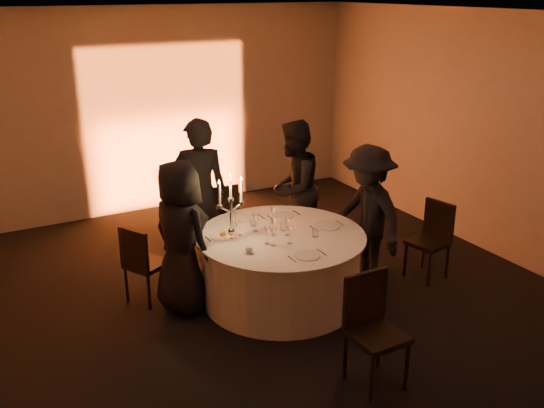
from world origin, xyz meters
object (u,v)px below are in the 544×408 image
guest_left (181,237)px  guest_back_right (293,188)px  banquet_table (281,267)px  chair_right (432,235)px  chair_front (372,323)px  candelabra (231,216)px  chair_back_left (220,215)px  chair_back_right (294,212)px  chair_left (142,261)px  guest_back_left (199,193)px  coffee_cup (249,250)px  guest_right (367,215)px

guest_left → guest_back_right: 1.90m
banquet_table → chair_right: bearing=-10.1°
chair_front → candelabra: candelabra is taller
banquet_table → chair_back_left: size_ratio=1.92×
chair_back_left → chair_back_right: (0.96, -0.21, -0.06)m
chair_left → guest_left: (0.34, -0.33, 0.33)m
guest_back_left → candelabra: bearing=103.0°
chair_left → guest_back_left: (0.92, 0.60, 0.43)m
chair_back_left → candelabra: bearing=74.5°
chair_back_left → chair_right: 2.60m
chair_back_left → chair_right: bearing=140.7°
chair_back_right → chair_right: size_ratio=0.93×
coffee_cup → banquet_table: bearing=26.8°
coffee_cup → guest_right: bearing=7.4°
chair_back_left → banquet_table: bearing=96.3°
guest_left → guest_back_left: (0.58, 0.93, 0.10)m
guest_left → guest_back_right: bearing=-86.4°
chair_back_left → guest_back_right: size_ratio=0.55×
chair_back_right → chair_front: chair_front is taller
chair_left → chair_right: (3.17, -0.99, 0.02)m
chair_front → guest_right: (1.11, 1.56, 0.25)m
guest_back_left → candelabra: (-0.09, -1.11, 0.10)m
chair_front → candelabra: (-0.48, 1.77, 0.46)m
banquet_table → guest_back_left: bearing=107.9°
guest_back_right → candelabra: guest_back_right is taller
chair_front → guest_back_right: size_ratio=0.57×
chair_left → guest_right: bearing=-135.0°
candelabra → chair_front: bearing=-74.8°
chair_back_left → chair_front: 3.03m
chair_back_left → candelabra: (-0.42, -1.26, 0.49)m
guest_left → guest_right: bearing=-118.7°
chair_back_left → chair_front: bearing=94.1°
guest_back_left → chair_back_right: bearing=-164.3°
guest_left → banquet_table: bearing=-126.8°
banquet_table → guest_right: size_ratio=1.11×
chair_left → guest_right: (2.42, -0.71, 0.32)m
guest_left → chair_back_left: bearing=-58.3°
chair_back_left → candelabra: size_ratio=1.30×
candelabra → banquet_table: bearing=-17.3°
guest_left → guest_back_right: (1.76, 0.71, 0.04)m
guest_left → candelabra: bearing=-127.9°
chair_left → coffee_cup: size_ratio=7.98×
chair_back_left → chair_back_right: chair_back_left is taller
guest_left → coffee_cup: guest_left is taller
chair_left → guest_back_left: bearing=-85.6°
guest_right → coffee_cup: guest_right is taller
chair_back_right → guest_back_right: guest_back_right is taller
chair_left → chair_back_left: size_ratio=0.93×
chair_left → guest_right: guest_right is taller
chair_back_right → guest_back_right: size_ratio=0.49×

